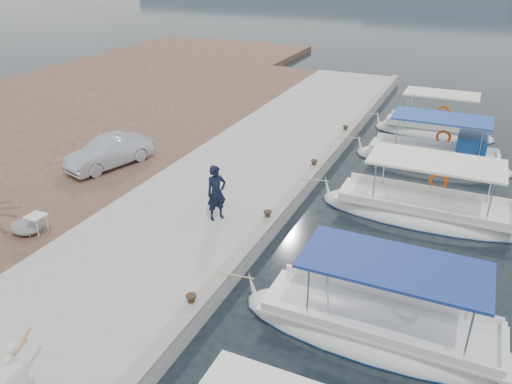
# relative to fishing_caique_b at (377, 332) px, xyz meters

# --- Properties ---
(ground) EXTENTS (400.00, 400.00, 0.00)m
(ground) POSITION_rel_fishing_caique_b_xyz_m (-4.18, 2.10, -0.12)
(ground) COLOR black
(ground) RESTS_ON ground
(concrete_quay) EXTENTS (6.00, 40.00, 0.50)m
(concrete_quay) POSITION_rel_fishing_caique_b_xyz_m (-7.18, 7.10, 0.13)
(concrete_quay) COLOR #A2A19C
(concrete_quay) RESTS_ON ground
(quay_curb) EXTENTS (0.44, 40.00, 0.12)m
(quay_curb) POSITION_rel_fishing_caique_b_xyz_m (-4.40, 7.10, 0.44)
(quay_curb) COLOR gray
(quay_curb) RESTS_ON concrete_quay
(cobblestone_strip) EXTENTS (4.00, 40.00, 0.50)m
(cobblestone_strip) POSITION_rel_fishing_caique_b_xyz_m (-12.18, 7.10, 0.13)
(cobblestone_strip) COLOR #52362B
(cobblestone_strip) RESTS_ON ground
(fishing_caique_b) EXTENTS (7.19, 2.24, 2.83)m
(fishing_caique_b) POSITION_rel_fishing_caique_b_xyz_m (0.00, 0.00, 0.00)
(fishing_caique_b) COLOR white
(fishing_caique_b) RESTS_ON ground
(fishing_caique_c) EXTENTS (7.53, 2.41, 2.83)m
(fishing_caique_c) POSITION_rel_fishing_caique_b_xyz_m (0.17, 6.97, -0.00)
(fishing_caique_c) COLOR white
(fishing_caique_c) RESTS_ON ground
(fishing_caique_d) EXTENTS (6.90, 2.20, 2.83)m
(fishing_caique_d) POSITION_rel_fishing_caique_b_xyz_m (-0.04, 12.30, 0.07)
(fishing_caique_d) COLOR white
(fishing_caique_d) RESTS_ON ground
(fishing_caique_e) EXTENTS (6.07, 2.02, 2.83)m
(fishing_caique_e) POSITION_rel_fishing_caique_b_xyz_m (-0.56, 16.54, 0.00)
(fishing_caique_e) COLOR white
(fishing_caique_e) RESTS_ON ground
(mooring_bollards) EXTENTS (0.28, 20.28, 0.33)m
(mooring_bollards) POSITION_rel_fishing_caique_b_xyz_m (-4.53, 3.60, 0.57)
(mooring_bollards) COLOR black
(mooring_bollards) RESTS_ON concrete_quay
(pelican) EXTENTS (0.72, 1.50, 1.16)m
(pelican) POSITION_rel_fishing_caique_b_xyz_m (-6.30, -5.52, 0.97)
(pelican) COLOR tan
(pelican) RESTS_ON concrete_quay
(fisherman) EXTENTS (0.78, 0.84, 1.93)m
(fisherman) POSITION_rel_fishing_caique_b_xyz_m (-6.14, 2.99, 1.34)
(fisherman) COLOR black
(fisherman) RESTS_ON concrete_quay
(parked_car) EXTENTS (2.33, 3.99, 1.24)m
(parked_car) POSITION_rel_fishing_caique_b_xyz_m (-12.45, 5.19, 1.00)
(parked_car) COLOR #A7B0BE
(parked_car) RESTS_ON cobblestone_strip
(tarp_bundle) EXTENTS (1.10, 0.90, 0.40)m
(tarp_bundle) POSITION_rel_fishing_caique_b_xyz_m (-11.33, -0.39, 0.58)
(tarp_bundle) COLOR slate
(tarp_bundle) RESTS_ON cobblestone_strip
(folding_table) EXTENTS (0.55, 0.55, 0.73)m
(folding_table) POSITION_rel_fishing_caique_b_xyz_m (-10.81, -0.37, 0.90)
(folding_table) COLOR silver
(folding_table) RESTS_ON cobblestone_strip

